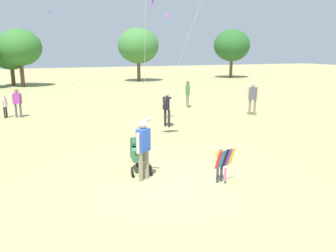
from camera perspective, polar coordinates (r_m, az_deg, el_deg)
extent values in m
plane|color=#938E5B|center=(9.07, 0.07, -9.57)|extent=(120.00, 120.00, 0.00)
cylinder|color=brown|center=(36.11, -24.73, 7.49)|extent=(0.36, 0.36, 1.62)
ellipsoid|color=#2D6628|center=(36.02, -25.06, 10.89)|extent=(3.35, 3.01, 2.85)
cylinder|color=brown|center=(34.70, -23.42, 7.79)|extent=(0.36, 0.36, 2.05)
ellipsoid|color=#2D6628|center=(34.61, -23.81, 12.08)|extent=(3.94, 3.55, 3.35)
cylinder|color=brown|center=(37.60, -4.96, 9.10)|extent=(0.36, 0.36, 2.05)
ellipsoid|color=#387033|center=(37.52, -5.04, 13.38)|extent=(4.44, 4.00, 3.77)
cylinder|color=brown|center=(42.89, 10.59, 9.45)|extent=(0.36, 0.36, 2.13)
ellipsoid|color=#235623|center=(42.83, 10.75, 13.26)|extent=(4.47, 4.02, 3.80)
cylinder|color=#33384C|center=(9.20, 9.03, -7.79)|extent=(0.07, 0.07, 0.48)
cylinder|color=#33384C|center=(9.09, 8.38, -8.02)|extent=(0.07, 0.07, 0.48)
cube|color=orange|center=(9.01, 8.80, -5.38)|extent=(0.24, 0.19, 0.36)
cylinder|color=tan|center=(9.11, 9.36, -5.36)|extent=(0.05, 0.05, 0.32)
cylinder|color=tan|center=(8.92, 8.22, -5.71)|extent=(0.05, 0.05, 0.32)
sphere|color=tan|center=(8.93, 8.85, -3.82)|extent=(0.12, 0.12, 0.12)
cube|color=yellow|center=(9.06, 10.72, -5.04)|extent=(0.17, 0.21, 0.50)
cube|color=purple|center=(8.97, 10.20, -5.20)|extent=(0.17, 0.21, 0.50)
cube|color=black|center=(8.88, 9.67, -5.37)|extent=(0.17, 0.21, 0.50)
cube|color=blue|center=(8.79, 9.13, -5.53)|extent=(0.17, 0.21, 0.50)
cube|color=red|center=(8.70, 8.57, -5.71)|extent=(0.17, 0.21, 0.50)
cube|color=pink|center=(9.01, 9.66, -8.05)|extent=(0.08, 0.04, 0.36)
cylinder|color=#7F705B|center=(9.07, -4.63, -6.87)|extent=(0.12, 0.12, 0.81)
cylinder|color=#7F705B|center=(9.25, -3.64, -6.44)|extent=(0.12, 0.12, 0.81)
cube|color=#284CA8|center=(8.95, -4.21, -2.36)|extent=(0.42, 0.38, 0.61)
cylinder|color=beige|center=(8.79, -5.10, -2.94)|extent=(0.09, 0.09, 0.54)
cylinder|color=beige|center=(9.10, -4.05, 0.60)|extent=(0.35, 0.46, 0.38)
sphere|color=beige|center=(8.84, -4.25, 0.33)|extent=(0.21, 0.21, 0.21)
cylinder|color=black|center=(10.24, -5.24, -6.11)|extent=(0.07, 0.28, 0.28)
cylinder|color=black|center=(9.46, -6.05, -7.76)|extent=(0.07, 0.28, 0.28)
cylinder|color=black|center=(9.54, -2.93, -7.52)|extent=(0.07, 0.28, 0.28)
cube|color=#337247|center=(9.72, -4.91, -4.55)|extent=(0.51, 0.69, 0.36)
cube|color=#235031|center=(9.75, -5.06, -2.65)|extent=(0.46, 0.46, 0.35)
cylinder|color=black|center=(9.17, -4.49, -3.01)|extent=(0.48, 0.09, 0.04)
cylinder|color=silver|center=(9.68, -3.90, 15.74)|extent=(0.29, 1.62, 7.91)
cube|color=purple|center=(14.74, -2.60, 20.29)|extent=(0.09, 0.07, 0.14)
cube|color=purple|center=(14.74, -2.77, 19.43)|extent=(0.09, 0.07, 0.14)
cylinder|color=silver|center=(13.85, 1.89, 10.93)|extent=(1.49, 2.24, 6.00)
cube|color=purple|center=(32.87, -19.22, 17.88)|extent=(0.36, 0.49, 0.35)
cube|color=purple|center=(40.27, -0.05, 18.14)|extent=(0.50, 0.29, 0.44)
cylinder|color=#7F705B|center=(20.36, 3.38, 4.20)|extent=(0.12, 0.12, 0.80)
cylinder|color=#7F705B|center=(20.60, 3.28, 4.30)|extent=(0.12, 0.12, 0.80)
cube|color=#2D8C4C|center=(20.39, 3.35, 6.20)|extent=(0.31, 0.40, 0.60)
cylinder|color=brown|center=(20.18, 3.44, 6.01)|extent=(0.09, 0.09, 0.54)
cylinder|color=brown|center=(20.61, 3.26, 6.16)|extent=(0.09, 0.09, 0.54)
sphere|color=brown|center=(20.34, 3.37, 7.39)|extent=(0.21, 0.21, 0.21)
cylinder|color=#232328|center=(19.18, -25.92, 2.05)|extent=(0.08, 0.08, 0.58)
cylinder|color=#232328|center=(19.33, -25.64, 2.15)|extent=(0.08, 0.08, 0.58)
cube|color=silver|center=(19.18, -25.93, 3.59)|extent=(0.25, 0.30, 0.44)
cylinder|color=tan|center=(19.05, -26.16, 3.42)|extent=(0.06, 0.06, 0.39)
cylinder|color=tan|center=(19.32, -25.68, 3.58)|extent=(0.06, 0.06, 0.39)
sphere|color=tan|center=(19.14, -26.02, 4.50)|extent=(0.15, 0.15, 0.15)
cylinder|color=#7F705B|center=(18.53, 14.45, 3.04)|extent=(0.13, 0.13, 0.86)
cylinder|color=#7F705B|center=(18.61, 13.66, 3.12)|extent=(0.13, 0.13, 0.86)
cube|color=#4C4C56|center=(18.46, 14.18, 5.37)|extent=(0.41, 0.44, 0.64)
cylinder|color=tan|center=(18.40, 14.88, 5.17)|extent=(0.09, 0.09, 0.57)
cylinder|color=tan|center=(18.54, 13.48, 5.30)|extent=(0.09, 0.09, 0.57)
sphere|color=tan|center=(18.41, 14.26, 6.78)|extent=(0.22, 0.22, 0.22)
cylinder|color=#232328|center=(15.27, 0.16, 1.27)|extent=(0.11, 0.11, 0.78)
cylinder|color=#232328|center=(15.44, -0.48, 1.40)|extent=(0.11, 0.11, 0.78)
cube|color=black|center=(15.24, -0.16, 3.86)|extent=(0.33, 0.40, 0.59)
cylinder|color=beige|center=(15.09, 0.41, 3.62)|extent=(0.08, 0.08, 0.52)
cylinder|color=beige|center=(15.39, -0.73, 3.80)|extent=(0.08, 0.08, 0.52)
sphere|color=beige|center=(15.18, -0.16, 5.41)|extent=(0.20, 0.20, 0.20)
cylinder|color=#4C4C51|center=(19.13, -24.32, 2.40)|extent=(0.11, 0.11, 0.73)
cylinder|color=#4C4C51|center=(19.07, -23.66, 2.43)|extent=(0.11, 0.11, 0.73)
cube|color=purple|center=(19.01, -24.17, 4.29)|extent=(0.35, 0.26, 0.54)
cylinder|color=brown|center=(19.07, -24.73, 4.15)|extent=(0.08, 0.08, 0.48)
cylinder|color=brown|center=(18.96, -23.58, 4.21)|extent=(0.08, 0.08, 0.48)
sphere|color=brown|center=(18.96, -24.27, 5.44)|extent=(0.19, 0.19, 0.19)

